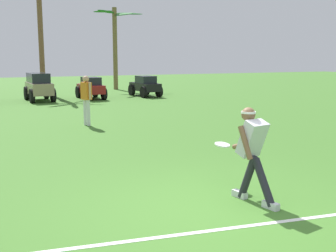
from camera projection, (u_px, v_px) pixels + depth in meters
name	position (u px, v px, depth m)	size (l,w,h in m)	color
ground_plane	(209.00, 212.00, 5.95)	(80.00, 80.00, 0.00)	#417729
field_line_paint	(233.00, 228.00, 5.39)	(21.07, 0.08, 0.01)	white
frisbee_thrower	(252.00, 150.00, 6.25)	(0.47, 1.12, 1.43)	#23232D
frisbee_in_flight	(222.00, 145.00, 7.06)	(0.33, 0.33, 0.06)	white
teammate_near_sideline	(86.00, 96.00, 13.14)	(0.31, 0.49, 1.56)	silver
parked_car_slot_c	(39.00, 86.00, 20.34)	(1.28, 2.45, 1.34)	#998466
parked_car_slot_d	(91.00, 88.00, 21.32)	(1.18, 2.24, 1.10)	maroon
parked_car_slot_e	(145.00, 86.00, 22.64)	(1.27, 2.27, 1.10)	black
palm_tree_left_of_centre	(40.00, 13.00, 24.02)	(3.14, 3.36, 7.45)	brown
palm_tree_right_of_centre	(115.00, 39.00, 26.80)	(3.37, 3.45, 5.17)	brown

